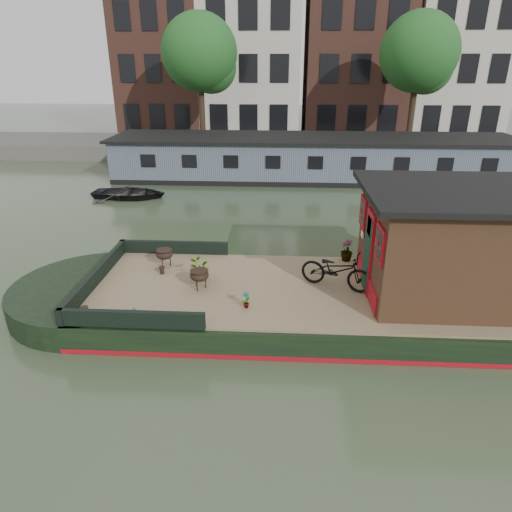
# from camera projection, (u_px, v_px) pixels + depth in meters

# --- Properties ---
(ground) EXTENTS (120.00, 120.00, 0.00)m
(ground) POSITION_uv_depth(u_px,v_px,m) (344.00, 313.00, 10.88)
(ground) COLOR #2C3A25
(ground) RESTS_ON ground
(houseboat_hull) EXTENTS (14.01, 4.02, 0.60)m
(houseboat_hull) POSITION_uv_depth(u_px,v_px,m) (289.00, 302.00, 10.85)
(houseboat_hull) COLOR black
(houseboat_hull) RESTS_ON ground
(houseboat_deck) EXTENTS (11.80, 3.80, 0.05)m
(houseboat_deck) POSITION_uv_depth(u_px,v_px,m) (346.00, 290.00, 10.64)
(houseboat_deck) COLOR #867053
(houseboat_deck) RESTS_ON houseboat_hull
(bow_bulwark) EXTENTS (3.00, 4.00, 0.35)m
(bow_bulwark) POSITION_uv_depth(u_px,v_px,m) (132.00, 277.00, 10.83)
(bow_bulwark) COLOR black
(bow_bulwark) RESTS_ON houseboat_deck
(cabin) EXTENTS (4.00, 3.50, 2.42)m
(cabin) POSITION_uv_depth(u_px,v_px,m) (451.00, 242.00, 10.03)
(cabin) COLOR #322313
(cabin) RESTS_ON houseboat_deck
(bicycle) EXTENTS (1.78, 1.20, 0.89)m
(bicycle) POSITION_uv_depth(u_px,v_px,m) (336.00, 270.00, 10.54)
(bicycle) COLOR black
(bicycle) RESTS_ON houseboat_deck
(potted_plant_a) EXTENTS (0.23, 0.25, 0.39)m
(potted_plant_a) POSITION_uv_depth(u_px,v_px,m) (246.00, 300.00, 9.73)
(potted_plant_a) COLOR brown
(potted_plant_a) RESTS_ON houseboat_deck
(potted_plant_c) EXTENTS (0.63, 0.61, 0.54)m
(potted_plant_c) POSITION_uv_depth(u_px,v_px,m) (201.00, 270.00, 10.95)
(potted_plant_c) COLOR #9C4A2D
(potted_plant_c) RESTS_ON houseboat_deck
(potted_plant_d) EXTENTS (0.42, 0.42, 0.57)m
(potted_plant_d) POSITION_uv_depth(u_px,v_px,m) (347.00, 250.00, 12.07)
(potted_plant_d) COLOR #953628
(potted_plant_d) RESTS_ON houseboat_deck
(potted_plant_e) EXTENTS (0.14, 0.16, 0.26)m
(potted_plant_e) POSITION_uv_depth(u_px,v_px,m) (134.00, 314.00, 9.32)
(potted_plant_e) COLOR brown
(potted_plant_e) RESTS_ON houseboat_deck
(brazier_front) EXTENTS (0.46, 0.46, 0.47)m
(brazier_front) POSITION_uv_depth(u_px,v_px,m) (199.00, 279.00, 10.56)
(brazier_front) COLOR black
(brazier_front) RESTS_ON houseboat_deck
(brazier_rear) EXTENTS (0.45, 0.45, 0.47)m
(brazier_rear) POSITION_uv_depth(u_px,v_px,m) (165.00, 258.00, 11.73)
(brazier_rear) COLOR black
(brazier_rear) RESTS_ON houseboat_deck
(bollard_port) EXTENTS (0.16, 0.16, 0.18)m
(bollard_port) POSITION_uv_depth(u_px,v_px,m) (162.00, 270.00, 11.36)
(bollard_port) COLOR black
(bollard_port) RESTS_ON houseboat_deck
(bollard_stbd) EXTENTS (0.17, 0.17, 0.19)m
(bollard_stbd) POSITION_uv_depth(u_px,v_px,m) (84.00, 311.00, 9.48)
(bollard_stbd) COLOR black
(bollard_stbd) RESTS_ON houseboat_deck
(dinghy) EXTENTS (3.31, 2.42, 0.67)m
(dinghy) POSITION_uv_depth(u_px,v_px,m) (129.00, 190.00, 20.14)
(dinghy) COLOR black
(dinghy) RESTS_ON ground
(far_houseboat) EXTENTS (20.40, 4.40, 2.11)m
(far_houseboat) POSITION_uv_depth(u_px,v_px,m) (313.00, 159.00, 23.38)
(far_houseboat) COLOR slate
(far_houseboat) RESTS_ON ground
(quay) EXTENTS (60.00, 6.00, 0.90)m
(quay) POSITION_uv_depth(u_px,v_px,m) (307.00, 148.00, 29.56)
(quay) COLOR #47443F
(quay) RESTS_ON ground
(townhouse_row) EXTENTS (27.25, 8.00, 16.50)m
(townhouse_row) POSITION_uv_depth(u_px,v_px,m) (309.00, 28.00, 33.09)
(townhouse_row) COLOR brown
(townhouse_row) RESTS_ON ground
(tree_left) EXTENTS (4.40, 4.40, 7.40)m
(tree_left) POSITION_uv_depth(u_px,v_px,m) (202.00, 56.00, 26.47)
(tree_left) COLOR #332316
(tree_left) RESTS_ON quay
(tree_right) EXTENTS (4.40, 4.40, 7.40)m
(tree_right) POSITION_uv_depth(u_px,v_px,m) (421.00, 56.00, 25.79)
(tree_right) COLOR #332316
(tree_right) RESTS_ON quay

